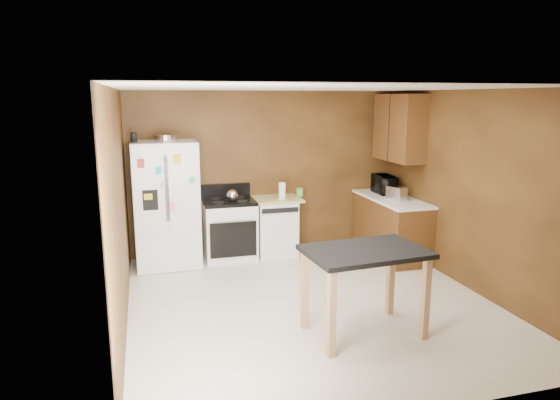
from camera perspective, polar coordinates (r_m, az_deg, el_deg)
name	(u,v)px	position (r m, az deg, el deg)	size (l,w,h in m)	color
floor	(310,302)	(6.10, 3.49, -11.58)	(4.50, 4.50, 0.00)	beige
ceiling	(313,88)	(5.60, 3.81, 12.63)	(4.50, 4.50, 0.00)	white
wall_back	(265,172)	(7.85, -1.72, 3.22)	(4.20, 4.20, 0.00)	brown
wall_front	(414,261)	(3.74, 15.02, -6.76)	(4.20, 4.20, 0.00)	brown
wall_left	(120,211)	(5.42, -17.84, -1.19)	(4.50, 4.50, 0.00)	brown
wall_right	(470,191)	(6.70, 20.89, 0.97)	(4.50, 4.50, 0.00)	brown
roasting_pan	(166,138)	(7.22, -12.85, 6.95)	(0.36, 0.36, 0.09)	silver
pen_cup	(134,138)	(7.11, -16.38, 6.87)	(0.09, 0.09, 0.13)	black
kettle	(232,195)	(7.36, -5.49, 0.54)	(0.18, 0.18, 0.18)	silver
paper_towel	(282,191)	(7.54, 0.26, 1.06)	(0.11, 0.11, 0.25)	white
green_canister	(300,192)	(7.79, 2.26, 0.93)	(0.11, 0.11, 0.12)	green
toaster	(397,193)	(7.61, 13.17, 0.74)	(0.17, 0.27, 0.20)	silver
microwave	(385,185)	(8.10, 11.86, 1.68)	(0.48, 0.32, 0.26)	black
refrigerator	(167,204)	(7.32, -12.84, -0.48)	(0.90, 0.80, 1.80)	white
gas_range	(229,228)	(7.57, -5.81, -3.25)	(0.76, 0.68, 1.10)	white
dishwasher	(275,225)	(7.74, -0.58, -2.92)	(0.78, 0.63, 0.89)	white
right_cabinets	(393,196)	(7.85, 12.82, 0.40)	(0.63, 1.58, 2.45)	brown
island	(365,263)	(5.14, 9.68, -7.09)	(1.25, 0.89, 0.91)	black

